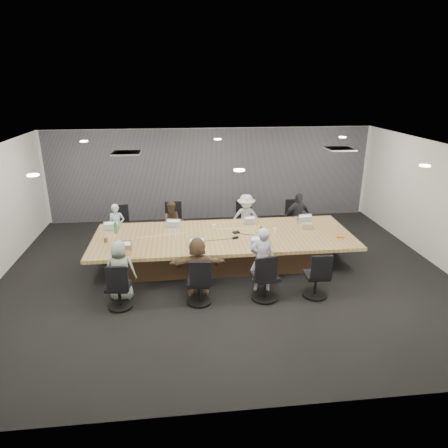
{
  "coord_description": "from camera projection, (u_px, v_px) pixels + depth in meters",
  "views": [
    {
      "loc": [
        -0.96,
        -8.1,
        4.15
      ],
      "look_at": [
        0.0,
        0.4,
        1.05
      ],
      "focal_mm": 32.0,
      "sensor_mm": 36.0,
      "label": 1
    }
  ],
  "objects": [
    {
      "name": "floor",
      "position": [
        226.0,
        273.0,
        9.08
      ],
      "size": [
        10.0,
        8.0,
        0.0
      ],
      "primitive_type": "cube",
      "color": "black",
      "rests_on": "ground"
    },
    {
      "name": "ceiling",
      "position": [
        226.0,
        150.0,
        8.13
      ],
      "size": [
        10.0,
        8.0,
        0.0
      ],
      "primitive_type": "cube",
      "color": "white",
      "rests_on": "wall_back"
    },
    {
      "name": "wall_back",
      "position": [
        211.0,
        174.0,
        12.34
      ],
      "size": [
        10.0,
        0.0,
        2.8
      ],
      "primitive_type": "cube",
      "rotation": [
        1.57,
        0.0,
        0.0
      ],
      "color": "silver",
      "rests_on": "ground"
    },
    {
      "name": "wall_front",
      "position": [
        264.0,
        319.0,
        4.87
      ],
      "size": [
        10.0,
        0.0,
        2.8
      ],
      "primitive_type": "cube",
      "rotation": [
        -1.57,
        0.0,
        0.0
      ],
      "color": "silver",
      "rests_on": "ground"
    },
    {
      "name": "wall_right",
      "position": [
        443.0,
        207.0,
        9.13
      ],
      "size": [
        0.0,
        8.0,
        2.8
      ],
      "primitive_type": "cube",
      "rotation": [
        1.57,
        0.0,
        -1.57
      ],
      "color": "silver",
      "rests_on": "ground"
    },
    {
      "name": "curtain",
      "position": [
        211.0,
        175.0,
        12.26
      ],
      "size": [
        9.8,
        0.04,
        2.8
      ],
      "primitive_type": "cube",
      "color": "#55545E",
      "rests_on": "ground"
    },
    {
      "name": "conference_table",
      "position": [
        224.0,
        248.0,
        9.41
      ],
      "size": [
        6.0,
        2.2,
        0.74
      ],
      "color": "#523823",
      "rests_on": "ground"
    },
    {
      "name": "chair_0",
      "position": [
        119.0,
        229.0,
        10.73
      ],
      "size": [
        0.6,
        0.6,
        0.75
      ],
      "primitive_type": null,
      "rotation": [
        0.0,
        0.0,
        3.35
      ],
      "color": "black",
      "rests_on": "ground"
    },
    {
      "name": "chair_1",
      "position": [
        174.0,
        225.0,
        10.87
      ],
      "size": [
        0.58,
        0.58,
        0.83
      ],
      "primitive_type": null,
      "rotation": [
        0.0,
        0.0,
        3.17
      ],
      "color": "black",
      "rests_on": "ground"
    },
    {
      "name": "chair_2",
      "position": [
        244.0,
        223.0,
        11.07
      ],
      "size": [
        0.63,
        0.63,
        0.83
      ],
      "primitive_type": null,
      "rotation": [
        0.0,
        0.0,
        3.28
      ],
      "color": "black",
      "rests_on": "ground"
    },
    {
      "name": "chair_3",
      "position": [
        293.0,
        222.0,
        11.23
      ],
      "size": [
        0.55,
        0.55,
        0.76
      ],
      "primitive_type": null,
      "rotation": [
        0.0,
        0.0,
        3.23
      ],
      "color": "black",
      "rests_on": "ground"
    },
    {
      "name": "chair_4",
      "position": [
        119.0,
        290.0,
        7.6
      ],
      "size": [
        0.56,
        0.56,
        0.75
      ],
      "primitive_type": null,
      "rotation": [
        0.0,
        0.0,
        -0.12
      ],
      "color": "black",
      "rests_on": "ground"
    },
    {
      "name": "chair_5",
      "position": [
        199.0,
        285.0,
        7.76
      ],
      "size": [
        0.59,
        0.59,
        0.77
      ],
      "primitive_type": null,
      "rotation": [
        0.0,
        0.0,
        -0.14
      ],
      "color": "black",
      "rests_on": "ground"
    },
    {
      "name": "chair_6",
      "position": [
        265.0,
        280.0,
        7.89
      ],
      "size": [
        0.65,
        0.65,
        0.82
      ],
      "primitive_type": null,
      "rotation": [
        0.0,
        0.0,
        0.2
      ],
      "color": "black",
      "rests_on": "ground"
    },
    {
      "name": "chair_7",
      "position": [
        316.0,
        279.0,
        8.0
      ],
      "size": [
        0.54,
        0.54,
        0.78
      ],
      "primitive_type": null,
      "rotation": [
        0.0,
        0.0,
        -0.03
      ],
      "color": "black",
      "rests_on": "ground"
    },
    {
      "name": "person_0",
      "position": [
        117.0,
        226.0,
        10.33
      ],
      "size": [
        0.43,
        0.28,
        1.16
      ],
      "primitive_type": "imported",
      "rotation": [
        0.0,
        0.0,
        6.27
      ],
      "color": "#A7BDCE",
      "rests_on": "ground"
    },
    {
      "name": "laptop_0",
      "position": [
        113.0,
        227.0,
        9.76
      ],
      "size": [
        0.37,
        0.26,
        0.02
      ],
      "primitive_type": "cube",
      "rotation": [
        0.0,
        0.0,
        3.2
      ],
      "color": "#B2B2B7",
      "rests_on": "conference_table"
    },
    {
      "name": "person_1",
      "position": [
        173.0,
        223.0,
        10.48
      ],
      "size": [
        0.59,
        0.47,
        1.19
      ],
      "primitive_type": "imported",
      "rotation": [
        0.0,
        0.0,
        6.31
      ],
      "color": "#403223",
      "rests_on": "ground"
    },
    {
      "name": "laptop_1",
      "position": [
        173.0,
        225.0,
        9.91
      ],
      "size": [
        0.38,
        0.29,
        0.02
      ],
      "primitive_type": "cube",
      "rotation": [
        0.0,
        0.0,
        2.97
      ],
      "color": "#B2B2B7",
      "rests_on": "conference_table"
    },
    {
      "name": "person_2",
      "position": [
        246.0,
        218.0,
        10.66
      ],
      "size": [
        0.89,
        0.57,
        1.31
      ],
      "primitive_type": "imported",
      "rotation": [
        0.0,
        0.0,
        6.18
      ],
      "color": "#AEAEAE",
      "rests_on": "ground"
    },
    {
      "name": "laptop_2",
      "position": [
        250.0,
        222.0,
        10.12
      ],
      "size": [
        0.32,
        0.24,
        0.02
      ],
      "primitive_type": "cube",
      "rotation": [
        0.0,
        0.0,
        3.26
      ],
      "color": "#B2B2B7",
      "rests_on": "conference_table"
    },
    {
      "name": "person_3",
      "position": [
        297.0,
        217.0,
        10.81
      ],
      "size": [
        0.82,
        0.48,
        1.31
      ],
      "primitive_type": "imported",
      "rotation": [
        0.0,
        0.0,
        6.5
      ],
      "color": "#26282E",
      "rests_on": "ground"
    },
    {
      "name": "laptop_3",
      "position": [
        304.0,
        220.0,
        10.27
      ],
      "size": [
        0.36,
        0.26,
        0.02
      ],
      "primitive_type": "cube",
      "rotation": [
        0.0,
        0.0,
        3.22
      ],
      "color": "#B2B2B7",
      "rests_on": "conference_table"
    },
    {
      "name": "person_4",
      "position": [
        120.0,
        270.0,
        7.84
      ],
      "size": [
        0.62,
        0.41,
        1.24
      ],
      "primitive_type": "imported",
      "rotation": [
        0.0,
        0.0,
        3.11
      ],
      "color": "gray",
      "rests_on": "ground"
    },
    {
      "name": "laptop_4",
      "position": [
        123.0,
        253.0,
        8.31
      ],
      "size": [
        0.35,
        0.25,
        0.02
      ],
      "primitive_type": "cube",
      "rotation": [
        0.0,
        0.0,
        -0.04
      ],
      "color": "#8C6647",
      "rests_on": "conference_table"
    },
    {
      "name": "person_5",
      "position": [
        198.0,
        267.0,
        8.0
      ],
      "size": [
        1.14,
        0.36,
        1.23
      ],
      "primitive_type": "imported",
      "rotation": [
        0.0,
        0.0,
        3.14
      ],
      "color": "brown",
      "rests_on": "ground"
    },
    {
      "name": "laptop_5",
      "position": [
        196.0,
        250.0,
        8.47
      ],
      "size": [
        0.38,
        0.28,
        0.02
      ],
      "primitive_type": "cube",
      "rotation": [
        0.0,
        0.0,
        0.13
      ],
      "color": "#B2B2B7",
      "rests_on": "conference_table"
    },
    {
      "name": "person_6",
      "position": [
        262.0,
        260.0,
        8.11
      ],
      "size": [
        0.55,
        0.4,
        1.4
      ],
      "primitive_type": "imported",
      "rotation": [
        0.0,
        0.0,
        3.01
      ],
      "color": "#A1A2AF",
      "rests_on": "ground"
    },
    {
      "name": "laptop_6",
      "position": [
        257.0,
        247.0,
        8.61
      ],
      "size": [
        0.31,
        0.23,
        0.02
      ],
      "primitive_type": "cube",
      "rotation": [
        0.0,
        0.0,
        0.13
      ],
      "color": "#B2B2B7",
      "rests_on": "conference_table"
    },
    {
      "name": "bottle_green_left",
      "position": [
        116.0,
        228.0,
        9.36
      ],
      "size": [
        0.08,
        0.08,
        0.27
      ],
      "primitive_type": "cylinder",
      "rotation": [
        0.0,
        0.0,
        -0.06
      ],
      "color": "#337C38",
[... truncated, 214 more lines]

